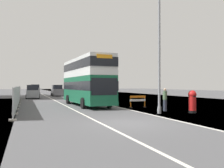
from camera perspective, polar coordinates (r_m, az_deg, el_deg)
The scene contains 10 objects.
ground at distance 13.88m, azimuth 6.03°, elevation -9.12°, with size 140.00×280.00×0.10m.
double_decker_bus at distance 25.26m, azimuth -6.09°, elevation 0.78°, with size 3.14×10.96×4.83m.
lamppost_foreground at distance 18.29m, azimuth 11.04°, elevation 6.61°, with size 0.29×0.70×9.04m.
red_pillar_postbox at distance 19.26m, azimuth 18.36°, elevation -3.70°, with size 0.62×0.62×1.71m.
roadworks_barrier at distance 22.74m, azimuth 6.06°, elevation -3.80°, with size 1.63×0.50×1.12m.
construction_site_fence at distance 27.12m, azimuth -21.22°, elevation -2.70°, with size 0.44×24.00×1.98m.
car_oncoming_near at distance 40.69m, azimuth -18.21°, elevation -1.84°, with size 2.06×3.98×2.16m.
car_receding_mid at distance 48.70m, azimuth -12.80°, elevation -1.58°, with size 2.09×4.54×2.18m.
car_receding_far at distance 57.27m, azimuth -17.63°, elevation -1.33°, with size 2.08×4.02×2.29m.
pedestrian_at_kerb at distance 20.06m, azimuth 12.36°, elevation -3.60°, with size 0.34×0.34×1.84m.
Camera 1 is at (-5.36, -12.21, 2.07)m, focal length 38.87 mm.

